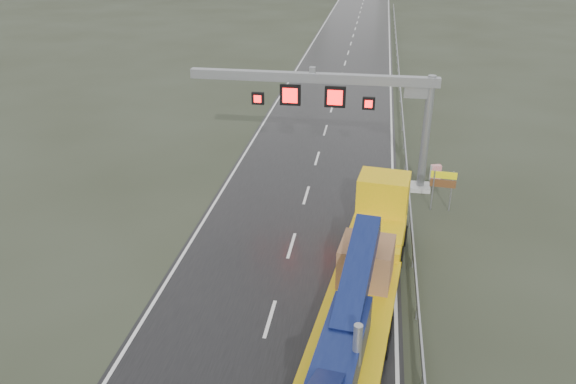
% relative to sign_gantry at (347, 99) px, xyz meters
% --- Properties ---
extents(road, '(11.00, 200.00, 0.02)m').
position_rel_sign_gantry_xyz_m(road, '(-2.10, 22.01, -5.60)').
color(road, black).
rests_on(road, ground).
extents(guardrail, '(0.20, 140.00, 1.40)m').
position_rel_sign_gantry_xyz_m(guardrail, '(4.00, 12.01, -4.91)').
color(guardrail, gray).
rests_on(guardrail, ground).
extents(sign_gantry, '(14.90, 1.20, 7.42)m').
position_rel_sign_gantry_xyz_m(sign_gantry, '(0.00, 0.00, 0.00)').
color(sign_gantry, beige).
rests_on(sign_gantry, ground).
extents(heavy_haul_truck, '(4.90, 19.15, 4.46)m').
position_rel_sign_gantry_xyz_m(heavy_haul_truck, '(1.60, -13.39, -3.89)').
color(heavy_haul_truck, '#E7B30C').
rests_on(heavy_haul_truck, ground).
extents(exit_sign_pair, '(1.44, 0.17, 2.47)m').
position_rel_sign_gantry_xyz_m(exit_sign_pair, '(5.79, -2.67, -3.89)').
color(exit_sign_pair, gray).
rests_on(exit_sign_pair, ground).
extents(striped_barrier, '(0.70, 0.50, 1.07)m').
position_rel_sign_gantry_xyz_m(striped_barrier, '(5.82, 1.51, -5.08)').
color(striped_barrier, red).
rests_on(striped_barrier, ground).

